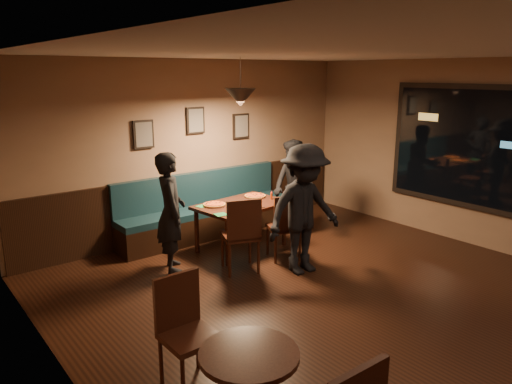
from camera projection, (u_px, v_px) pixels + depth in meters
floor at (362, 309)px, 5.43m from camera, size 7.00×7.00×0.00m
ceiling at (377, 51)px, 4.75m from camera, size 7.00×7.00×0.00m
wall_back at (195, 148)px, 7.75m from camera, size 6.00×0.00×6.00m
wall_left at (87, 253)px, 3.28m from camera, size 0.00×7.00×7.00m
wall_right at (503, 158)px, 6.90m from camera, size 0.00×7.00×7.00m
wainscot at (198, 203)px, 7.94m from camera, size 5.88×0.06×1.00m
booth_bench at (207, 206)px, 7.74m from camera, size 3.00×0.60×1.00m
window_frame at (469, 147)px, 7.23m from camera, size 0.06×2.56×1.86m
window_glass at (468, 147)px, 7.22m from camera, size 0.00×2.40×2.40m
picture_left at (143, 134)px, 7.11m from camera, size 0.32×0.04×0.42m
picture_center at (195, 120)px, 7.62m from camera, size 0.32×0.04×0.42m
picture_right at (241, 126)px, 8.20m from camera, size 0.32×0.04×0.42m
pendant_lamp at (240, 97)px, 6.74m from camera, size 0.44×0.44×0.25m
dining_table at (241, 226)px, 7.20m from camera, size 1.40×0.98×0.70m
chair_near_left at (240, 234)px, 6.37m from camera, size 0.59×0.59×1.03m
chair_near_right at (284, 226)px, 6.82m from camera, size 0.55×0.55×0.95m
diner_left at (171, 212)px, 6.34m from camera, size 0.57×0.69×1.60m
diner_right at (294, 188)px, 7.73m from camera, size 0.64×0.79×1.56m
diner_front at (304, 210)px, 6.25m from camera, size 1.16×0.73×1.72m
pizza_a at (214, 204)px, 7.00m from camera, size 0.41×0.41×0.04m
pizza_b at (249, 206)px, 6.92m from camera, size 0.44×0.44×0.04m
pizza_c at (255, 196)px, 7.49m from camera, size 0.44×0.44×0.04m
soda_glass at (285, 197)px, 7.22m from camera, size 0.07×0.07×0.15m
tabasco_bottle at (271, 195)px, 7.34m from camera, size 0.03×0.03×0.13m
napkin_a at (201, 206)px, 6.96m from camera, size 0.16×0.16×0.01m
napkin_b at (221, 215)px, 6.55m from camera, size 0.19×0.19×0.01m
cutlery_set at (256, 209)px, 6.80m from camera, size 0.20×0.03×0.00m
cafe_chair_far at (190, 335)px, 3.99m from camera, size 0.43×0.43×0.96m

